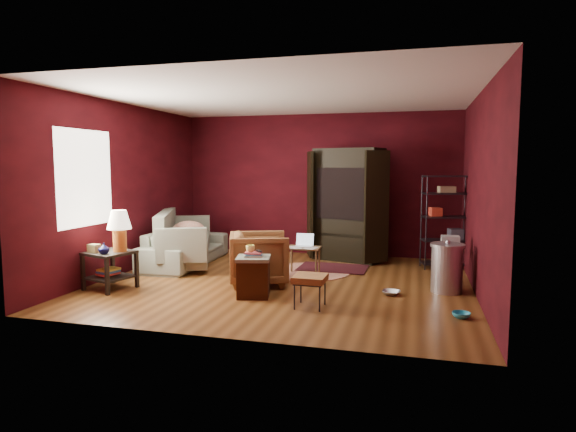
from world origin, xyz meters
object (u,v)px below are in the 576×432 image
laptop_desk (304,250)px  wire_shelving (446,218)px  hamper (254,276)px  armchair (259,256)px  tv_armoire (348,202)px  side_table (115,242)px  sofa (185,241)px

laptop_desk → wire_shelving: wire_shelving is taller
hamper → laptop_desk: 1.50m
armchair → hamper: armchair is taller
hamper → tv_armoire: size_ratio=0.30×
side_table → hamper: size_ratio=1.81×
sofa → side_table: side_table is taller
side_table → hamper: (2.07, 0.13, -0.40)m
hamper → tv_armoire: 3.15m
armchair → tv_armoire: 2.54m
laptop_desk → wire_shelving: (2.26, 1.14, 0.47)m
side_table → hamper: 2.11m
sofa → armchair: bearing=-122.7°
hamper → sofa: bearing=137.7°
side_table → laptop_desk: (2.43, 1.57, -0.27)m
armchair → wire_shelving: wire_shelving is taller
sofa → wire_shelving: 4.64m
side_table → wire_shelving: 5.43m
armchair → side_table: size_ratio=0.76×
sofa → wire_shelving: bearing=-81.1°
armchair → tv_armoire: bearing=-45.0°
tv_armoire → wire_shelving: 1.79m
hamper → tv_armoire: tv_armoire is taller
hamper → wire_shelving: 3.74m
armchair → laptop_desk: 0.92m
armchair → tv_armoire: size_ratio=0.41×
side_table → laptop_desk: side_table is taller
sofa → tv_armoire: tv_armoire is taller
hamper → laptop_desk: bearing=75.9°
sofa → tv_armoire: bearing=-68.9°
sofa → armchair: size_ratio=2.50×
hamper → laptop_desk: laptop_desk is taller
armchair → sofa: bearing=38.3°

